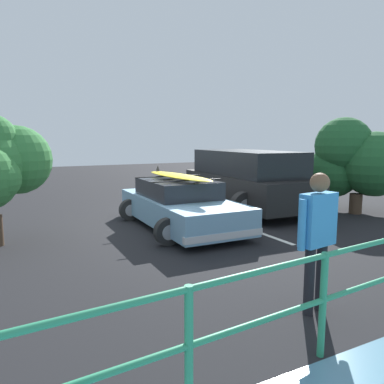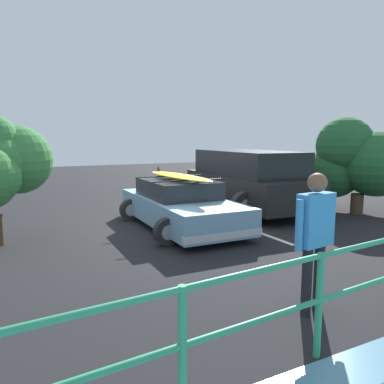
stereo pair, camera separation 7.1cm
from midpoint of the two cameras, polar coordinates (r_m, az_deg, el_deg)
ground_plane at (r=9.31m, az=-3.30°, el=-5.32°), size 44.00×44.00×0.02m
parking_stripe at (r=9.88m, az=5.81°, el=-4.49°), size 0.12×4.94×0.00m
sedan_car at (r=9.14m, az=-1.60°, el=-1.89°), size 2.39×4.26×1.44m
suv_car at (r=11.45m, az=8.57°, el=1.92°), size 2.94×5.08×1.79m
person_bystander at (r=4.82m, az=18.65°, el=-5.55°), size 0.68×0.27×1.75m
bush_near_right at (r=11.95m, az=23.76°, el=4.24°), size 2.28×2.64×2.77m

